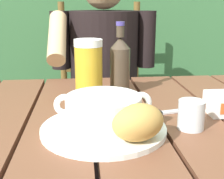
% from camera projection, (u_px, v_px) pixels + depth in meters
% --- Properties ---
extents(dining_table, '(1.46, 0.95, 0.73)m').
position_uv_depth(dining_table, '(126.00, 154.00, 0.77)').
color(dining_table, brown).
rests_on(dining_table, ground_plane).
extents(chair_near_diner, '(0.46, 0.46, 1.01)m').
position_uv_depth(chair_near_diner, '(102.00, 101.00, 1.69)').
color(chair_near_diner, brown).
rests_on(chair_near_diner, ground_plane).
extents(person_eating, '(0.48, 0.47, 1.18)m').
position_uv_depth(person_eating, '(104.00, 71.00, 1.44)').
color(person_eating, black).
rests_on(person_eating, ground_plane).
extents(serving_plate, '(0.29, 0.29, 0.01)m').
position_uv_depth(serving_plate, '(104.00, 129.00, 0.70)').
color(serving_plate, white).
rests_on(serving_plate, dining_table).
extents(soup_bowl, '(0.22, 0.17, 0.08)m').
position_uv_depth(soup_bowl, '(103.00, 111.00, 0.69)').
color(soup_bowl, white).
rests_on(soup_bowl, serving_plate).
extents(bread_roll, '(0.14, 0.13, 0.08)m').
position_uv_depth(bread_roll, '(138.00, 122.00, 0.62)').
color(bread_roll, '#C29146').
rests_on(bread_roll, serving_plate).
extents(beer_glass, '(0.08, 0.08, 0.18)m').
position_uv_depth(beer_glass, '(89.00, 70.00, 0.91)').
color(beer_glass, gold).
rests_on(beer_glass, dining_table).
extents(beer_bottle, '(0.06, 0.06, 0.23)m').
position_uv_depth(beer_bottle, '(120.00, 65.00, 0.96)').
color(beer_bottle, '#433628').
rests_on(beer_bottle, dining_table).
extents(water_glass_small, '(0.06, 0.06, 0.07)m').
position_uv_depth(water_glass_small, '(191.00, 115.00, 0.71)').
color(water_glass_small, silver).
rests_on(water_glass_small, dining_table).
extents(table_knife, '(0.16, 0.05, 0.01)m').
position_uv_depth(table_knife, '(160.00, 113.00, 0.81)').
color(table_knife, silver).
rests_on(table_knife, dining_table).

